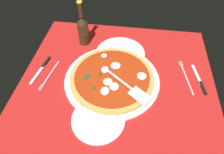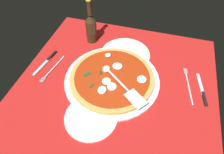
{
  "view_description": "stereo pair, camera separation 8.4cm",
  "coord_description": "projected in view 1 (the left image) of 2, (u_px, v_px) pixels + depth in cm",
  "views": [
    {
      "loc": [
        -55.47,
        -5.38,
        70.56
      ],
      "look_at": [
        2.3,
        2.42,
        2.41
      ],
      "focal_mm": 31.13,
      "sensor_mm": 36.0,
      "label": 1
    },
    {
      "loc": [
        -53.74,
        -13.62,
        70.56
      ],
      "look_at": [
        2.3,
        2.42,
        2.41
      ],
      "focal_mm": 31.13,
      "sensor_mm": 36.0,
      "label": 2
    }
  ],
  "objects": [
    {
      "name": "ground_plane",
      "position": [
        116.0,
        85.0,
        0.9
      ],
      "size": [
        90.03,
        90.03,
        0.8
      ],
      "primitive_type": "cube",
      "color": "red"
    },
    {
      "name": "checker_pattern",
      "position": [
        117.0,
        85.0,
        0.9
      ],
      "size": [
        90.03,
        90.03,
        0.1
      ],
      "color": "silver",
      "rests_on": "ground_plane"
    },
    {
      "name": "pizza_pan",
      "position": [
        112.0,
        79.0,
        0.91
      ],
      "size": [
        44.19,
        44.19,
        1.31
      ],
      "primitive_type": "cylinder",
      "color": "silver",
      "rests_on": "ground_plane"
    },
    {
      "name": "dinner_plate_left",
      "position": [
        98.0,
        119.0,
        0.78
      ],
      "size": [
        21.51,
        21.51,
        1.0
      ],
      "primitive_type": "cylinder",
      "color": "white",
      "rests_on": "ground_plane"
    },
    {
      "name": "dinner_plate_right",
      "position": [
        120.0,
        53.0,
        1.03
      ],
      "size": [
        25.93,
        25.93,
        1.0
      ],
      "primitive_type": "cylinder",
      "color": "white",
      "rests_on": "ground_plane"
    },
    {
      "name": "pizza",
      "position": [
        112.0,
        77.0,
        0.9
      ],
      "size": [
        38.92,
        38.92,
        3.18
      ],
      "color": "gold",
      "rests_on": "pizza_pan"
    },
    {
      "name": "pizza_server",
      "position": [
        129.0,
        87.0,
        0.83
      ],
      "size": [
        17.11,
        20.7,
        1.0
      ],
      "rotation": [
        0.0,
        0.0,
        4.05
      ],
      "color": "silver",
      "rests_on": "pizza"
    },
    {
      "name": "place_setting_near",
      "position": [
        193.0,
        80.0,
        0.91
      ],
      "size": [
        21.6,
        15.62,
        1.4
      ],
      "rotation": [
        0.0,
        0.0,
        0.19
      ],
      "color": "white",
      "rests_on": "ground_plane"
    },
    {
      "name": "place_setting_far",
      "position": [
        46.0,
        72.0,
        0.95
      ],
      "size": [
        21.24,
        15.61,
        1.4
      ],
      "rotation": [
        0.0,
        0.0,
        2.99
      ],
      "color": "white",
      "rests_on": "ground_plane"
    },
    {
      "name": "beer_bottle",
      "position": [
        83.0,
        29.0,
        1.02
      ],
      "size": [
        5.89,
        5.89,
        24.72
      ],
      "color": "#322312",
      "rests_on": "ground_plane"
    }
  ]
}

